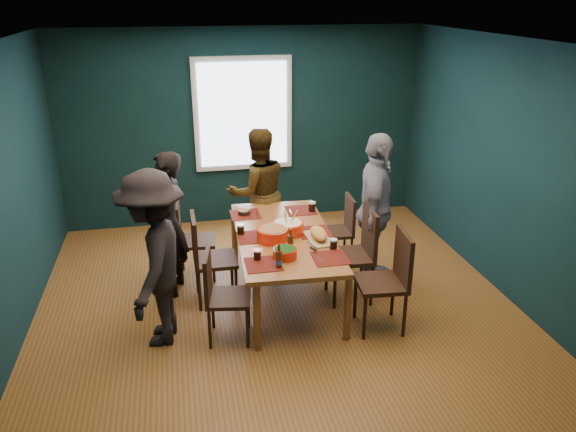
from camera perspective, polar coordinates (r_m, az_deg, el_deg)
name	(u,v)px	position (r m, az deg, el deg)	size (l,w,h in m)	color
room	(271,175)	(5.76, -1.75, 4.20)	(5.01, 5.01, 2.71)	#975C2C
dining_table	(284,241)	(5.91, -0.40, -2.53)	(1.07, 2.01, 0.75)	brown
chair_left_far	(188,234)	(6.51, -10.11, -1.85)	(0.44, 0.44, 0.92)	black
chair_left_mid	(206,253)	(5.95, -8.36, -3.70)	(0.45, 0.45, 0.99)	black
chair_left_near	(219,290)	(5.33, -7.02, -7.45)	(0.47, 0.47, 0.90)	black
chair_right_far	(342,225)	(6.78, 5.51, -0.94)	(0.40, 0.40, 0.86)	black
chair_right_mid	(359,247)	(6.00, 7.21, -3.16)	(0.48, 0.48, 1.03)	black
chair_right_near	(391,274)	(5.53, 10.44, -5.78)	(0.49, 0.49, 1.01)	black
person_far_left	(168,225)	(6.13, -12.08, -0.88)	(0.58, 0.38, 1.60)	black
person_back	(258,193)	(6.94, -3.06, 2.40)	(0.78, 0.61, 1.61)	black
person_right	(375,211)	(6.25, 8.85, 0.53)	(1.02, 0.42, 1.74)	silver
person_near_left	(154,259)	(5.28, -13.45, -4.30)	(1.09, 0.63, 1.69)	black
bowl_salad	(272,234)	(5.73, -1.62, -1.84)	(0.32, 0.32, 0.13)	red
bowl_dumpling	(289,227)	(5.88, 0.09, -1.17)	(0.31, 0.31, 0.29)	red
bowl_herbs	(285,253)	(5.36, -0.32, -3.75)	(0.23, 0.23, 0.10)	red
cutting_board	(319,235)	(5.75, 3.13, -1.90)	(0.28, 0.54, 0.12)	tan
small_bowl	(244,212)	(6.41, -4.47, 0.41)	(0.14, 0.14, 0.06)	black
beer_bottle_a	(279,259)	(5.16, -0.93, -4.43)	(0.06, 0.06, 0.23)	#411F0B
beer_bottle_b	(290,242)	(5.51, 0.25, -2.66)	(0.06, 0.06, 0.22)	#411F0B
cola_glass_a	(257,254)	(5.33, -3.14, -3.92)	(0.07, 0.07, 0.10)	black
cola_glass_b	(334,244)	(5.56, 4.65, -2.81)	(0.08, 0.08, 0.10)	black
cola_glass_c	(312,206)	(6.48, 2.46, 1.00)	(0.08, 0.08, 0.12)	black
cola_glass_d	(241,229)	(5.89, -4.83, -1.33)	(0.08, 0.08, 0.11)	black
napkin_a	(316,232)	(5.96, 2.85, -1.59)	(0.15, 0.15, 0.00)	#FF7B6B
napkin_b	(256,250)	(5.54, -3.23, -3.49)	(0.13, 0.13, 0.00)	#FF7B6B
napkin_c	(336,258)	(5.39, 4.85, -4.29)	(0.15, 0.15, 0.00)	#FF7B6B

